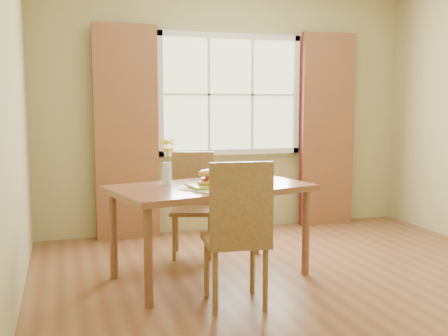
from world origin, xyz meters
The scene contains 12 objects.
room centered at (0.00, 0.00, 1.35)m, with size 4.24×3.84×2.74m.
window centered at (0.00, 1.87, 1.50)m, with size 1.62×0.06×1.32m.
curtain_left centered at (-1.15, 1.78, 1.10)m, with size 0.65×0.08×2.20m, color maroon.
curtain_right centered at (1.15, 1.78, 1.10)m, with size 0.65×0.08×2.20m, color maroon.
dining_table centered at (-0.66, 0.33, 0.67)m, with size 1.70×1.21×0.75m.
chair_near centered at (-0.67, -0.38, 0.56)m, with size 0.46×0.46×1.02m.
chair_far centered at (-0.64, 1.02, 0.52)m, with size 0.49×0.49×0.95m.
placemat centered at (-0.68, 0.17, 0.75)m, with size 0.45×0.33×0.01m, color beige.
plate centered at (-0.74, 0.20, 0.76)m, with size 0.26×0.26×0.01m, color #BBD134.
croissant_sandwich centered at (-0.72, 0.20, 0.83)m, with size 0.20×0.17×0.13m.
water_glass centered at (-0.42, 0.31, 0.80)m, with size 0.07×0.07×0.11m.
flower_vase centered at (-0.99, 0.45, 0.97)m, with size 0.15×0.15×0.37m.
Camera 1 is at (-1.78, -3.65, 1.38)m, focal length 42.00 mm.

